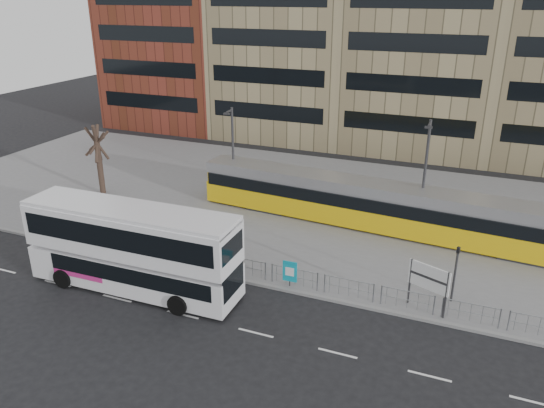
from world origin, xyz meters
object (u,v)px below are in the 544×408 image
at_px(ad_panel, 290,272).
at_px(traffic_light_west, 165,229).
at_px(lamp_post_east, 425,173).
at_px(pedestrian, 217,234).
at_px(station_sign, 429,280).
at_px(traffic_light_east, 456,267).
at_px(lamp_post_west, 233,150).
at_px(double_decker_bus, 132,246).
at_px(bare_tree, 94,122).
at_px(tram, 387,207).

height_order(ad_panel, traffic_light_west, traffic_light_west).
xyz_separation_m(traffic_light_west, lamp_post_east, (13.38, 9.50, 2.18)).
distance_m(ad_panel, pedestrian, 6.44).
distance_m(station_sign, pedestrian, 13.18).
distance_m(traffic_light_east, lamp_post_west, 19.06).
distance_m(station_sign, traffic_light_west, 15.01).
distance_m(double_decker_bus, bare_tree, 15.67).
distance_m(pedestrian, traffic_light_west, 3.49).
relative_size(double_decker_bus, traffic_light_west, 3.81).
bearing_deg(bare_tree, lamp_post_east, 4.78).
bearing_deg(ad_panel, station_sign, 1.63).
bearing_deg(ad_panel, tram, 68.78).
bearing_deg(double_decker_bus, bare_tree, 134.32).
bearing_deg(double_decker_bus, pedestrian, 71.04).
bearing_deg(double_decker_bus, lamp_post_east, 43.19).
bearing_deg(lamp_post_west, traffic_light_west, -86.49).
relative_size(tram, pedestrian, 15.34).
height_order(double_decker_bus, ad_panel, double_decker_bus).
bearing_deg(lamp_post_east, ad_panel, -119.53).
relative_size(ad_panel, bare_tree, 0.19).
height_order(ad_panel, lamp_post_west, lamp_post_west).
xyz_separation_m(station_sign, pedestrian, (-12.94, 2.35, -0.86)).
xyz_separation_m(station_sign, traffic_light_east, (1.14, 1.38, 0.24)).
distance_m(double_decker_bus, station_sign, 15.28).
height_order(double_decker_bus, traffic_light_east, double_decker_bus).
distance_m(tram, lamp_post_east, 3.37).
distance_m(tram, lamp_post_west, 12.16).
height_order(pedestrian, traffic_light_west, traffic_light_west).
relative_size(station_sign, lamp_post_east, 0.33).
distance_m(tram, station_sign, 9.72).
relative_size(pedestrian, traffic_light_west, 0.56).
height_order(traffic_light_east, bare_tree, bare_tree).
bearing_deg(ad_panel, lamp_post_east, 58.87).
height_order(station_sign, ad_panel, station_sign).
distance_m(ad_panel, traffic_light_west, 7.98).
xyz_separation_m(tram, station_sign, (3.77, -8.95, 0.16)).
bearing_deg(lamp_post_west, ad_panel, -51.09).
xyz_separation_m(ad_panel, lamp_post_east, (5.48, 9.68, 3.29)).
bearing_deg(traffic_light_west, lamp_post_west, 94.47).
bearing_deg(tram, traffic_light_west, -136.28).
bearing_deg(traffic_light_east, lamp_post_east, 123.32).
bearing_deg(lamp_post_west, bare_tree, -163.82).
height_order(station_sign, lamp_post_east, lamp_post_east).
xyz_separation_m(double_decker_bus, pedestrian, (1.92, 5.88, -1.52)).
relative_size(double_decker_bus, ad_panel, 7.92).
bearing_deg(bare_tree, traffic_light_west, -34.98).
bearing_deg(lamp_post_east, lamp_post_west, 176.31).
xyz_separation_m(tram, lamp_post_east, (2.15, 0.32, 2.58)).
height_order(lamp_post_west, bare_tree, bare_tree).
xyz_separation_m(lamp_post_east, bare_tree, (-24.09, -2.01, 1.58)).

